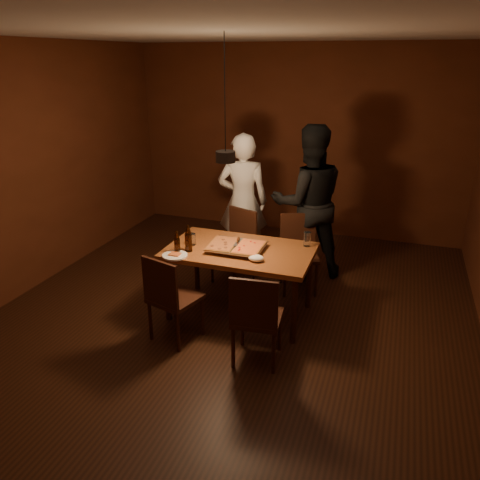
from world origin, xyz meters
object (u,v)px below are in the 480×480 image
(chair_far_left, at_px, (237,239))
(plate_slice, at_px, (175,255))
(chair_near_left, at_px, (169,292))
(diner_white, at_px, (243,202))
(pizza_tray, at_px, (237,248))
(beer_bottle_a, at_px, (177,242))
(pendant_lamp, at_px, (225,156))
(diner_dark, at_px, (308,203))
(dining_table, at_px, (240,256))
(chair_far_right, at_px, (299,245))
(beer_bottle_b, at_px, (188,238))
(chair_near_right, at_px, (256,312))

(chair_far_left, relative_size, plate_slice, 2.16)
(chair_near_left, distance_m, diner_white, 1.99)
(chair_near_left, xyz_separation_m, pizza_tray, (0.44, 0.69, 0.24))
(chair_near_left, relative_size, plate_slice, 2.06)
(beer_bottle_a, xyz_separation_m, pendant_lamp, (0.51, 0.05, 0.90))
(pizza_tray, relative_size, diner_dark, 0.29)
(chair_far_left, xyz_separation_m, chair_near_left, (-0.16, -1.50, 0.00))
(dining_table, bearing_deg, chair_near_left, -122.20)
(chair_far_right, relative_size, chair_near_left, 1.04)
(chair_near_left, distance_m, beer_bottle_a, 0.55)
(chair_far_left, distance_m, chair_near_left, 1.51)
(dining_table, height_order, plate_slice, plate_slice)
(dining_table, bearing_deg, chair_far_left, 111.31)
(dining_table, relative_size, pizza_tray, 2.73)
(beer_bottle_a, bearing_deg, beer_bottle_b, 37.43)
(chair_near_left, bearing_deg, dining_table, 73.72)
(chair_near_left, height_order, beer_bottle_b, beer_bottle_b)
(pizza_tray, bearing_deg, diner_white, 104.12)
(chair_near_left, bearing_deg, diner_dark, 80.81)
(chair_near_right, xyz_separation_m, diner_dark, (0.03, 2.04, 0.41))
(chair_far_left, xyz_separation_m, diner_white, (-0.09, 0.46, 0.33))
(chair_far_left, distance_m, chair_near_right, 1.75)
(chair_far_right, bearing_deg, plate_slice, 30.17)
(plate_slice, bearing_deg, pendant_lamp, 16.27)
(beer_bottle_b, distance_m, plate_slice, 0.22)
(chair_far_right, bearing_deg, chair_far_left, -16.68)
(chair_near_left, height_order, beer_bottle_a, beer_bottle_a)
(chair_far_right, distance_m, pendant_lamp, 1.70)
(chair_near_left, relative_size, diner_white, 0.30)
(chair_near_right, bearing_deg, dining_table, 111.73)
(chair_far_right, bearing_deg, beer_bottle_a, 27.43)
(beer_bottle_b, height_order, diner_white, diner_white)
(beer_bottle_b, bearing_deg, pendant_lamp, -2.68)
(chair_far_right, bearing_deg, dining_table, 41.29)
(chair_far_left, distance_m, chair_far_right, 0.75)
(chair_far_left, bearing_deg, chair_far_right, -155.39)
(diner_dark, bearing_deg, dining_table, 44.58)
(beer_bottle_a, bearing_deg, chair_far_left, 75.98)
(dining_table, distance_m, pizza_tray, 0.11)
(beer_bottle_a, bearing_deg, pizza_tray, 25.05)
(dining_table, relative_size, chair_far_right, 2.78)
(chair_near_left, xyz_separation_m, beer_bottle_b, (-0.02, 0.50, 0.35))
(chair_near_right, xyz_separation_m, beer_bottle_a, (-0.99, 0.52, 0.33))
(plate_slice, bearing_deg, diner_dark, 57.94)
(diner_white, bearing_deg, dining_table, 93.18)
(chair_near_right, xyz_separation_m, pizza_tray, (-0.45, 0.78, 0.24))
(dining_table, xyz_separation_m, chair_far_right, (0.44, 0.82, -0.14))
(chair_far_left, xyz_separation_m, beer_bottle_a, (-0.27, -1.07, 0.33))
(chair_near_left, xyz_separation_m, chair_near_right, (0.88, -0.09, 0.00))
(pizza_tray, height_order, diner_dark, diner_dark)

